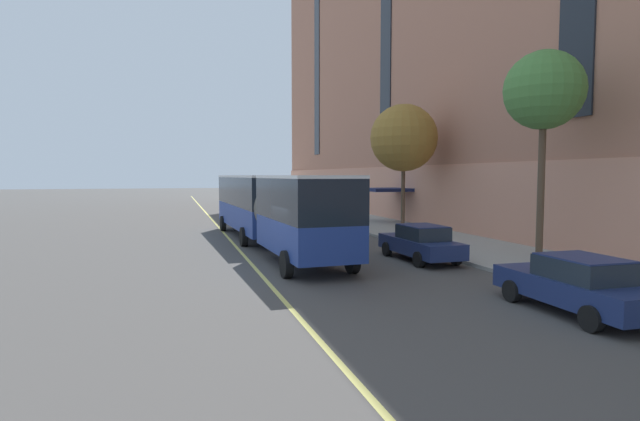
{
  "coord_description": "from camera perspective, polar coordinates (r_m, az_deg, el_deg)",
  "views": [
    {
      "loc": [
        -4.74,
        -18.3,
        3.69
      ],
      "look_at": [
        2.83,
        7.35,
        1.8
      ],
      "focal_mm": 28.0,
      "sensor_mm": 36.0,
      "label": 1
    }
  ],
  "objects": [
    {
      "name": "ground_plane",
      "position": [
        19.26,
        -1.9,
        -7.0
      ],
      "size": [
        260.0,
        260.0,
        0.0
      ],
      "primitive_type": "plane",
      "color": "#4C4947"
    },
    {
      "name": "sidewalk",
      "position": [
        25.97,
        17.49,
        -4.15
      ],
      "size": [
        5.67,
        160.0,
        0.15
      ],
      "primitive_type": "cube",
      "color": "#9E9B93",
      "rests_on": "ground"
    },
    {
      "name": "city_bus",
      "position": [
        26.1,
        -5.88,
        0.61
      ],
      "size": [
        3.63,
        19.54,
        3.69
      ],
      "color": "navy",
      "rests_on": "ground"
    },
    {
      "name": "parked_car_navy_0",
      "position": [
        15.08,
        27.37,
        -7.52
      ],
      "size": [
        2.06,
        4.75,
        1.56
      ],
      "color": "navy",
      "rests_on": "ground"
    },
    {
      "name": "parked_car_navy_1",
      "position": [
        22.04,
        11.41,
        -3.62
      ],
      "size": [
        2.01,
        4.83,
        1.56
      ],
      "color": "navy",
      "rests_on": "ground"
    },
    {
      "name": "parked_car_silver_3",
      "position": [
        47.79,
        -3.84,
        0.55
      ],
      "size": [
        2.07,
        4.68,
        1.56
      ],
      "color": "#B7B7BC",
      "rests_on": "ground"
    },
    {
      "name": "parked_car_green_4",
      "position": [
        34.18,
        1.07,
        -0.83
      ],
      "size": [
        2.07,
        4.79,
        1.56
      ],
      "color": "#23603D",
      "rests_on": "ground"
    },
    {
      "name": "parked_car_black_5",
      "position": [
        40.28,
        -1.55,
        -0.1
      ],
      "size": [
        2.0,
        4.23,
        1.56
      ],
      "color": "black",
      "rests_on": "ground"
    },
    {
      "name": "street_tree_mid_block",
      "position": [
        22.48,
        24.22,
        12.29
      ],
      "size": [
        3.16,
        3.16,
        8.54
      ],
      "color": "brown",
      "rests_on": "sidewalk"
    },
    {
      "name": "street_tree_far_uptown",
      "position": [
        33.03,
        9.54,
        8.16
      ],
      "size": [
        4.35,
        4.35,
        8.13
      ],
      "color": "brown",
      "rests_on": "sidewalk"
    },
    {
      "name": "fire_hydrant",
      "position": [
        28.23,
        8.99,
        -2.51
      ],
      "size": [
        0.42,
        0.24,
        0.72
      ],
      "color": "red",
      "rests_on": "sidewalk"
    },
    {
      "name": "lane_centerline",
      "position": [
        21.84,
        -8.16,
        -5.72
      ],
      "size": [
        0.16,
        140.0,
        0.01
      ],
      "primitive_type": "cube",
      "color": "#E0D66B",
      "rests_on": "ground"
    }
  ]
}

